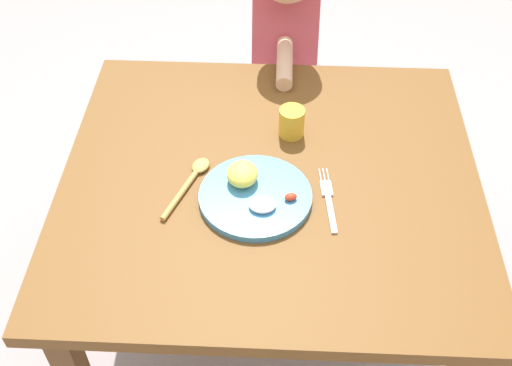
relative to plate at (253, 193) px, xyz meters
name	(u,v)px	position (x,y,z in m)	size (l,w,h in m)	color
ground_plane	(267,332)	(0.04, 0.07, -0.72)	(8.00, 8.00, 0.00)	gray
dining_table	(270,202)	(0.04, 0.07, -0.11)	(1.00, 0.92, 0.71)	brown
plate	(253,193)	(0.00, 0.00, 0.00)	(0.26, 0.26, 0.06)	#448BBF
fork	(329,200)	(0.17, 0.00, -0.01)	(0.04, 0.20, 0.01)	silver
spoon	(191,179)	(-0.15, 0.04, -0.01)	(0.10, 0.21, 0.02)	tan
drinking_cup	(292,122)	(0.09, 0.23, 0.02)	(0.06, 0.06, 0.08)	gold
person	(284,67)	(0.06, 0.68, -0.13)	(0.21, 0.39, 1.05)	#404964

